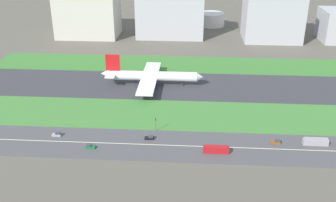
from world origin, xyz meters
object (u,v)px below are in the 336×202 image
Objects in this scene: car_0 at (90,147)px; fuel_tank_centre at (251,19)px; bus_0 at (216,149)px; traffic_light at (156,124)px; bus_1 at (316,142)px; office_tower at (272,16)px; fuel_tank_east at (278,20)px; fuel_tank_west at (211,19)px; terminal_building at (87,9)px; hangar_building at (170,10)px; car_3 at (150,138)px; car_4 at (57,134)px; car_5 at (276,142)px; airliner at (150,76)px.

car_0 is 257.96m from fuel_tank_centre.
traffic_light is at bearing -31.83° from bus_0.
bus_1 is 76.14m from traffic_light.
office_tower reaches higher than car_0.
fuel_tank_west is at bearing 180.00° from fuel_tank_east.
bus_1 is 1.61× the size of traffic_light.
terminal_building is 73.51m from hangar_building.
car_0 is 0.22× the size of fuel_tank_east.
terminal_building is at bearing 113.96° from traffic_light.
car_3 and car_0 have the same top height.
car_4 is 225.94m from office_tower.
bus_0 is 2.64× the size of car_0.
fuel_tank_west is at bearing 95.83° from car_5.
airliner is at bearing -63.74° from bus_0.
car_0 is 223.95m from office_tower.
airliner is 115.57m from hangar_building.
bus_0 is at bearing -63.74° from airliner.
hangar_building is (-79.52, 182.00, 22.55)m from bus_1.
airliner is at bearing -124.39° from fuel_tank_east.
terminal_building reaches higher than car_0.
bus_0 is 30.31m from car_5.
car_0 is 0.09× the size of office_tower.
car_0 is at bearing -120.62° from office_tower.
car_4 is at bearing 180.00° from bus_1.
hangar_building reaches higher than bus_1.
office_tower is (88.71, 0.00, -4.13)m from hangar_building.
car_5 is 0.61× the size of traffic_light.
fuel_tank_centre reaches higher than bus_0.
car_3 is at bearing 180.00° from car_5.
fuel_tank_east is (99.33, 219.01, 2.25)m from traffic_light.
hangar_building is 2.92× the size of fuel_tank_east.
bus_0 is 220.64m from terminal_building.
car_4 is 0.17× the size of fuel_tank_west.
car_0 is 0.38× the size of bus_1.
car_3 and car_5 have the same top height.
fuel_tank_east reaches higher than car_4.
terminal_building is at bearing -158.06° from fuel_tank_west.
terminal_building is 1.10× the size of office_tower.
traffic_light is at bearing -88.74° from hangar_building.
fuel_tank_west is (-23.18, 227.00, 5.41)m from car_5.
traffic_light is at bearing -66.04° from terminal_building.
bus_0 is at bearing -91.31° from fuel_tank_west.
car_0 is 199.44m from terminal_building.
car_4 is 185.91m from terminal_building.
fuel_tank_west is at bearing 138.28° from office_tower.
airliner is at bearing 141.40° from bus_1.
fuel_tank_west reaches higher than car_5.
traffic_light is at bearing -98.93° from fuel_tank_west.
bus_0 is at bearing -100.50° from fuel_tank_centre.
car_5 is 0.09× the size of office_tower.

